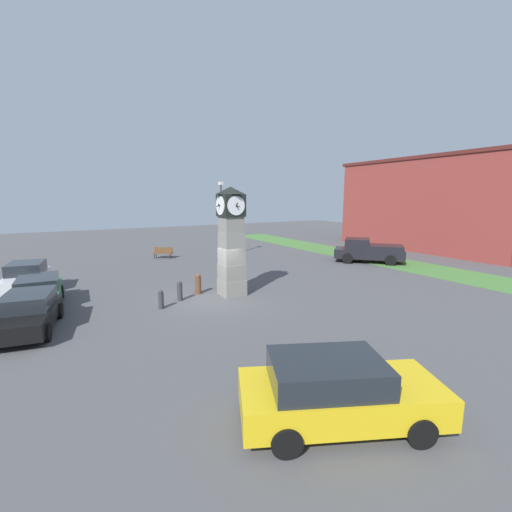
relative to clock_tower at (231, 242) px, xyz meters
The scene contains 14 objects.
ground_plane 3.00m from the clock_tower, 74.69° to the right, with size 86.40×86.40×0.00m, color #4C4C4F.
clock_tower is the anchor object (origin of this frame).
bollard_near_tower 2.87m from the clock_tower, 125.72° to the right, with size 0.32×0.32×1.10m.
bollard_mid_row 3.53m from the clock_tower, 97.81° to the right, with size 0.26×0.26×1.00m.
bollard_far_row 4.49m from the clock_tower, 83.80° to the right, with size 0.24×0.24×0.88m.
car_navy_sedan 11.11m from the clock_tower, 121.95° to the right, with size 4.05×2.28×1.62m.
car_near_tower 9.26m from the clock_tower, 106.91° to the right, with size 4.50×2.06×1.40m.
car_by_building 9.11m from the clock_tower, 86.67° to the right, with size 4.32×2.39×1.43m.
car_silver_hatch 10.96m from the clock_tower, 13.75° to the right, with size 3.57×4.86×1.56m.
pickup_truck 13.59m from the clock_tower, 101.58° to the left, with size 5.17×4.95×1.85m.
bench 12.85m from the clock_tower, behind, with size 1.35×1.62×0.90m.
street_lamp_near_road 11.48m from the clock_tower, 157.99° to the left, with size 0.50×0.24×6.27m.
warehouse_blue_far 25.05m from the clock_tower, 101.08° to the left, with size 17.98×7.93×8.73m.
grass_verge_far 15.07m from the clock_tower, 85.46° to the left, with size 51.84×4.02×0.04m, color #477A38.
Camera 1 is at (15.30, -6.56, 5.05)m, focal length 24.00 mm.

